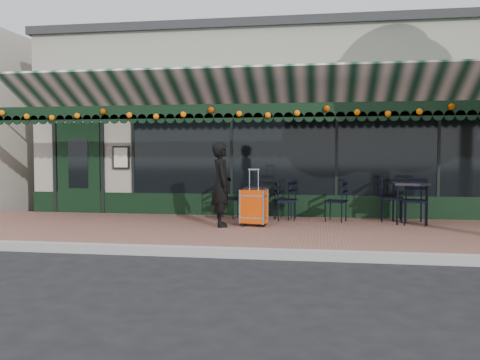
% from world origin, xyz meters
% --- Properties ---
extents(ground, '(80.00, 80.00, 0.00)m').
position_xyz_m(ground, '(0.00, 0.00, 0.00)').
color(ground, black).
rests_on(ground, ground).
extents(sidewalk, '(18.00, 4.00, 0.15)m').
position_xyz_m(sidewalk, '(0.00, 2.00, 0.07)').
color(sidewalk, brown).
rests_on(sidewalk, ground).
extents(curb, '(18.00, 0.16, 0.15)m').
position_xyz_m(curb, '(0.00, -0.08, 0.07)').
color(curb, '#9E9E99').
rests_on(curb, ground).
extents(restaurant_building, '(12.00, 9.60, 4.50)m').
position_xyz_m(restaurant_building, '(0.00, 7.84, 2.27)').
color(restaurant_building, gray).
rests_on(restaurant_building, ground).
extents(woman, '(0.56, 0.70, 1.67)m').
position_xyz_m(woman, '(-0.89, 2.17, 0.98)').
color(woman, black).
rests_on(woman, sidewalk).
extents(suitcase, '(0.54, 0.38, 1.13)m').
position_xyz_m(suitcase, '(-0.26, 2.28, 0.53)').
color(suitcase, '#DD3F06').
rests_on(suitcase, sidewalk).
extents(cafe_table_a, '(0.69, 0.69, 0.85)m').
position_xyz_m(cafe_table_a, '(2.87, 3.17, 0.91)').
color(cafe_table_a, black).
rests_on(cafe_table_a, sidewalk).
extents(cafe_table_b, '(0.56, 0.56, 0.69)m').
position_xyz_m(cafe_table_b, '(-0.35, 3.61, 0.77)').
color(cafe_table_b, black).
rests_on(cafe_table_b, sidewalk).
extents(chair_a_left, '(0.53, 0.53, 0.85)m').
position_xyz_m(chair_a_left, '(1.37, 3.24, 0.58)').
color(chair_a_left, black).
rests_on(chair_a_left, sidewalk).
extents(chair_a_right, '(0.53, 0.53, 0.97)m').
position_xyz_m(chair_a_right, '(2.55, 3.44, 0.63)').
color(chair_a_right, black).
rests_on(chair_a_right, sidewalk).
extents(chair_a_front, '(0.57, 0.57, 0.96)m').
position_xyz_m(chair_a_front, '(2.95, 2.94, 0.63)').
color(chair_a_front, black).
rests_on(chair_a_front, sidewalk).
extents(chair_b_left, '(0.55, 0.55, 0.84)m').
position_xyz_m(chair_b_left, '(0.28, 3.46, 0.57)').
color(chair_b_left, black).
rests_on(chair_b_left, sidewalk).
extents(chair_b_right, '(0.51, 0.51, 0.84)m').
position_xyz_m(chair_b_right, '(0.29, 3.28, 0.57)').
color(chair_b_right, black).
rests_on(chair_b_right, sidewalk).
extents(chair_b_front, '(0.48, 0.48, 0.90)m').
position_xyz_m(chair_b_front, '(-0.33, 2.49, 0.60)').
color(chair_b_front, black).
rests_on(chair_b_front, sidewalk).
extents(chair_solo, '(0.49, 0.49, 0.87)m').
position_xyz_m(chair_solo, '(-1.00, 3.46, 0.58)').
color(chair_solo, black).
rests_on(chair_solo, sidewalk).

